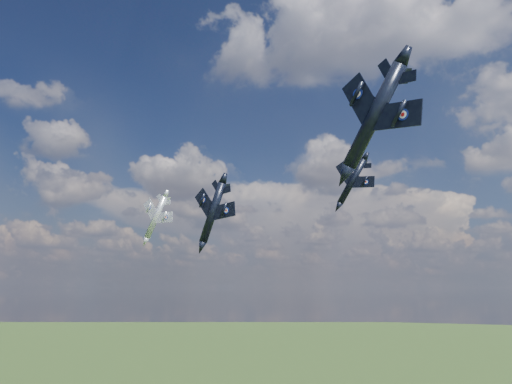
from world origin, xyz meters
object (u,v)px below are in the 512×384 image
at_px(jet_lead_navy, 213,212).
at_px(jet_left_silver, 156,217).
at_px(jet_right_navy, 374,116).
at_px(jet_high_navy, 352,181).

height_order(jet_lead_navy, jet_left_silver, jet_left_silver).
distance_m(jet_right_navy, jet_left_silver, 66.71).
relative_size(jet_right_navy, jet_left_silver, 1.07).
bearing_deg(jet_high_navy, jet_lead_navy, -141.02).
xyz_separation_m(jet_right_navy, jet_left_silver, (-50.53, 43.54, -0.71)).
distance_m(jet_high_navy, jet_left_silver, 40.29).
height_order(jet_right_navy, jet_high_navy, jet_high_navy).
relative_size(jet_lead_navy, jet_right_navy, 1.10).
height_order(jet_lead_navy, jet_right_navy, jet_right_navy).
bearing_deg(jet_left_silver, jet_right_navy, -32.84).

